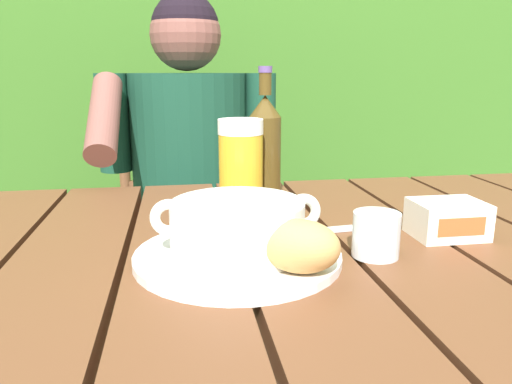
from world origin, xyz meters
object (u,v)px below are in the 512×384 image
beer_glass (241,167)px  water_glass_small (376,234)px  serving_plate (238,256)px  person_eating (190,181)px  chair_near_diner (191,240)px  bread_roll (300,246)px  soup_bowl (237,226)px  butter_tub (447,219)px  table_knife (323,230)px  beer_bottle (265,148)px

beer_glass → water_glass_small: size_ratio=2.61×
serving_plate → beer_glass: bearing=81.4°
beer_glass → person_eating: bearing=99.3°
chair_near_diner → bread_roll: size_ratio=7.92×
person_eating → water_glass_small: (0.24, -0.73, 0.08)m
soup_bowl → chair_near_diner: bearing=92.7°
bread_roll → water_glass_small: size_ratio=1.90×
water_glass_small → butter_tub: (0.14, 0.06, -0.00)m
person_eating → table_knife: person_eating is taller
serving_plate → water_glass_small: (0.19, -0.01, 0.03)m
person_eating → soup_bowl: 0.72m
bread_roll → water_glass_small: (0.13, 0.06, -0.01)m
soup_bowl → table_knife: bearing=32.7°
serving_plate → butter_tub: bearing=8.1°
butter_tub → water_glass_small: bearing=-156.2°
serving_plate → beer_bottle: 0.32m
beer_glass → butter_tub: bearing=-30.1°
bread_roll → table_knife: size_ratio=0.79×
serving_plate → person_eating: bearing=93.7°
chair_near_diner → person_eating: size_ratio=0.81×
bread_roll → beer_bottle: beer_bottle is taller
person_eating → soup_bowl: bearing=-86.3°
beer_glass → table_knife: size_ratio=1.09×
water_glass_small → table_knife: bearing=111.1°
chair_near_diner → table_knife: size_ratio=6.29×
beer_bottle → water_glass_small: (0.10, -0.31, -0.08)m
serving_plate → beer_glass: size_ratio=1.65×
person_eating → beer_bottle: 0.47m
beer_bottle → serving_plate: bearing=-107.1°
butter_tub → beer_bottle: bearing=135.0°
person_eating → water_glass_small: 0.77m
serving_plate → bread_roll: bread_roll is taller
serving_plate → table_knife: (0.15, 0.10, -0.00)m
serving_plate → soup_bowl: 0.04m
person_eating → beer_bottle: (0.14, -0.42, 0.15)m
soup_bowl → water_glass_small: 0.19m
chair_near_diner → water_glass_small: 1.01m
soup_bowl → beer_bottle: beer_bottle is taller
person_eating → beer_glass: 0.51m
serving_plate → butter_tub: butter_tub is taller
bread_roll → soup_bowl: bearing=130.6°
person_eating → bread_roll: size_ratio=9.76×
chair_near_diner → beer_glass: 0.79m
person_eating → table_knife: size_ratio=7.75×
serving_plate → bread_roll: bearing=-49.4°
beer_glass → table_knife: beer_glass is taller
serving_plate → butter_tub: 0.34m
person_eating → beer_bottle: bearing=-72.0°
bread_roll → butter_tub: bread_roll is taller
serving_plate → table_knife: bearing=32.7°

